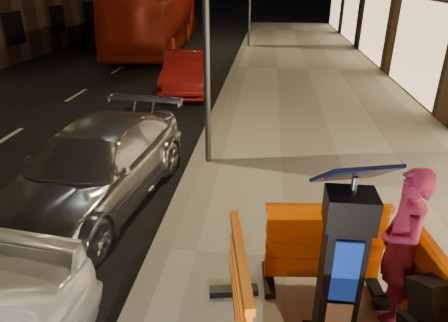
# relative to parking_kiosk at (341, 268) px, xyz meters

# --- Properties ---
(ground_plane) EXTENTS (120.00, 120.00, 0.00)m
(ground_plane) POSITION_rel_parking_kiosk_xyz_m (-2.18, 1.41, -1.18)
(ground_plane) COLOR black
(ground_plane) RESTS_ON ground
(sidewalk) EXTENTS (6.00, 60.00, 0.15)m
(sidewalk) POSITION_rel_parking_kiosk_xyz_m (0.82, 1.41, -1.10)
(sidewalk) COLOR gray
(sidewalk) RESTS_ON ground
(kerb) EXTENTS (0.30, 60.00, 0.15)m
(kerb) POSITION_rel_parking_kiosk_xyz_m (-2.18, 1.41, -1.10)
(kerb) COLOR slate
(kerb) RESTS_ON ground
(parking_kiosk) EXTENTS (0.73, 0.73, 2.05)m
(parking_kiosk) POSITION_rel_parking_kiosk_xyz_m (0.00, 0.00, 0.00)
(parking_kiosk) COLOR black
(parking_kiosk) RESTS_ON sidewalk
(barrier_back) EXTENTS (1.52, 0.73, 1.15)m
(barrier_back) POSITION_rel_parking_kiosk_xyz_m (0.00, 0.95, -0.45)
(barrier_back) COLOR #EC5800
(barrier_back) RESTS_ON sidewalk
(barrier_kerbside) EXTENTS (0.85, 1.55, 1.15)m
(barrier_kerbside) POSITION_rel_parking_kiosk_xyz_m (-0.95, -0.00, -0.45)
(barrier_kerbside) COLOR #EC5800
(barrier_kerbside) RESTS_ON sidewalk
(barrier_bldgside) EXTENTS (0.76, 1.53, 1.15)m
(barrier_bldgside) POSITION_rel_parking_kiosk_xyz_m (0.95, 0.00, -0.45)
(barrier_bldgside) COLOR #EC5800
(barrier_bldgside) RESTS_ON sidewalk
(car_silver) EXTENTS (2.52, 4.92, 1.37)m
(car_silver) POSITION_rel_parking_kiosk_xyz_m (-3.67, 2.82, -1.18)
(car_silver) COLOR #A8A8AD
(car_silver) RESTS_ON ground
(car_red) EXTENTS (1.76, 4.10, 1.31)m
(car_red) POSITION_rel_parking_kiosk_xyz_m (-3.56, 10.40, -1.18)
(car_red) COLOR maroon
(car_red) RESTS_ON ground
(bus_doubledecker) EXTENTS (3.51, 11.90, 3.27)m
(bus_doubledecker) POSITION_rel_parking_kiosk_xyz_m (-6.83, 18.87, -1.18)
(bus_doubledecker) COLOR maroon
(bus_doubledecker) RESTS_ON ground
(man) EXTENTS (0.45, 0.68, 1.82)m
(man) POSITION_rel_parking_kiosk_xyz_m (0.72, 0.58, -0.11)
(man) COLOR #911E45
(man) RESTS_ON sidewalk
(street_lamp_mid) EXTENTS (0.12, 0.12, 6.00)m
(street_lamp_mid) POSITION_rel_parking_kiosk_xyz_m (-1.93, 4.41, 1.97)
(street_lamp_mid) COLOR #3F3F44
(street_lamp_mid) RESTS_ON sidewalk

